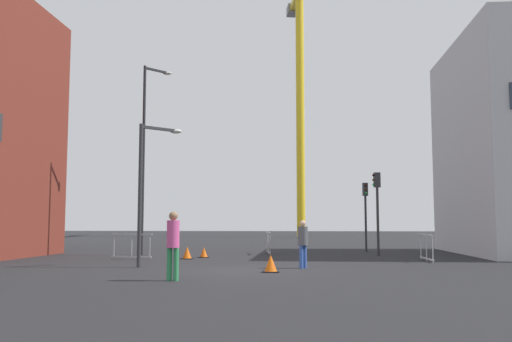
# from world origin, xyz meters

# --- Properties ---
(ground) EXTENTS (160.00, 160.00, 0.00)m
(ground) POSITION_xyz_m (0.00, 0.00, 0.00)
(ground) COLOR black
(construction_crane) EXTENTS (3.91, 17.65, 27.84)m
(construction_crane) POSITION_xyz_m (1.66, 41.20, 18.00)
(construction_crane) COLOR yellow
(construction_crane) RESTS_ON ground
(streetlamp_tall) EXTENTS (1.15, 1.19, 9.21)m
(streetlamp_tall) POSITION_xyz_m (-5.65, 7.87, 5.25)
(streetlamp_tall) COLOR #232326
(streetlamp_tall) RESTS_ON ground
(streetlamp_short) EXTENTS (1.30, 1.20, 5.05)m
(streetlamp_short) POSITION_xyz_m (-3.56, 1.03, 3.10)
(streetlamp_short) COLOR #2D2D30
(streetlamp_short) RESTS_ON ground
(traffic_light_median) EXTENTS (0.29, 0.39, 3.69)m
(traffic_light_median) POSITION_xyz_m (5.28, 12.10, 2.49)
(traffic_light_median) COLOR #2D2D30
(traffic_light_median) RESTS_ON ground
(traffic_light_verge) EXTENTS (0.39, 0.28, 3.90)m
(traffic_light_verge) POSITION_xyz_m (5.42, 8.29, 2.63)
(traffic_light_verge) COLOR #2D2D30
(traffic_light_verge) RESTS_ON ground
(pedestrian_walking) EXTENTS (0.34, 0.34, 1.85)m
(pedestrian_walking) POSITION_xyz_m (-1.53, -3.37, 1.08)
(pedestrian_walking) COLOR #2D844C
(pedestrian_walking) RESTS_ON ground
(pedestrian_waiting) EXTENTS (0.34, 0.34, 1.62)m
(pedestrian_waiting) POSITION_xyz_m (1.94, 0.95, 0.94)
(pedestrian_waiting) COLOR #33519E
(pedestrian_waiting) RESTS_ON ground
(safety_barrier_mid_span) EXTENTS (0.11, 2.21, 1.08)m
(safety_barrier_mid_span) POSITION_xyz_m (6.88, 4.80, 0.56)
(safety_barrier_mid_span) COLOR #B2B5BA
(safety_barrier_mid_span) RESTS_ON ground
(safety_barrier_front) EXTENTS (0.37, 2.11, 1.08)m
(safety_barrier_front) POSITION_xyz_m (0.22, 9.18, 0.56)
(safety_barrier_front) COLOR #9EA0A5
(safety_barrier_front) RESTS_ON ground
(safety_barrier_rear) EXTENTS (1.82, 0.32, 1.08)m
(safety_barrier_rear) POSITION_xyz_m (-5.32, 4.93, 0.56)
(safety_barrier_rear) COLOR #9EA0A5
(safety_barrier_rear) RESTS_ON ground
(traffic_cone_striped) EXTENTS (0.54, 0.54, 0.55)m
(traffic_cone_striped) POSITION_xyz_m (0.93, -0.59, 0.25)
(traffic_cone_striped) COLOR black
(traffic_cone_striped) RESTS_ON ground
(traffic_cone_orange) EXTENTS (0.52, 0.52, 0.52)m
(traffic_cone_orange) POSITION_xyz_m (-3.01, 5.33, 0.24)
(traffic_cone_orange) COLOR black
(traffic_cone_orange) RESTS_ON ground
(traffic_cone_on_verge) EXTENTS (0.46, 0.46, 0.46)m
(traffic_cone_on_verge) POSITION_xyz_m (-2.46, 6.27, 0.21)
(traffic_cone_on_verge) COLOR black
(traffic_cone_on_verge) RESTS_ON ground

